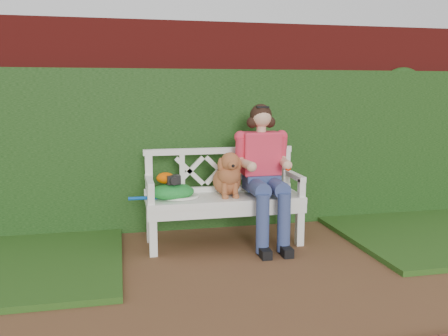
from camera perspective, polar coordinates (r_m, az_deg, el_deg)
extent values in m
plane|color=brown|center=(3.79, 5.33, -13.78)|extent=(60.00, 60.00, 0.00)
cube|color=maroon|center=(5.34, -0.71, 5.22)|extent=(10.00, 0.30, 2.20)
cube|color=#2E591F|center=(5.15, -0.21, 2.27)|extent=(10.00, 0.18, 1.70)
cube|color=black|center=(4.42, -6.14, -1.40)|extent=(0.14, 0.11, 0.08)
ellipsoid|color=#D64F00|center=(4.45, -7.06, -1.21)|extent=(0.20, 0.17, 0.11)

